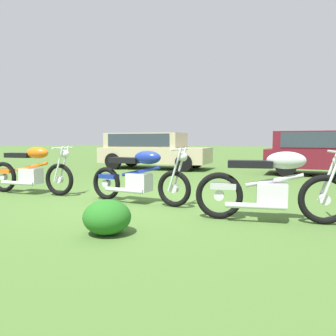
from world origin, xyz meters
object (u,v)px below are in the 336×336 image
motorcycle_orange (31,171)px  car_burgundy (332,150)px  motorcycle_silver (272,187)px  shrub_low (107,217)px  motorcycle_blue (139,177)px  car_beige (151,148)px

motorcycle_orange → car_burgundy: (5.41, 7.07, 0.34)m
car_burgundy → motorcycle_silver: bearing=-100.0°
car_burgundy → shrub_low: 8.92m
motorcycle_blue → car_beige: car_beige is taller
car_burgundy → car_beige: bearing=178.3°
motorcycle_orange → car_beige: 6.65m
car_beige → car_burgundy: same height
motorcycle_orange → shrub_low: size_ratio=3.63×
motorcycle_orange → car_burgundy: car_burgundy is taller
motorcycle_blue → motorcycle_orange: bearing=-175.3°
car_beige → shrub_low: 9.29m
motorcycle_orange → motorcycle_silver: 4.95m
motorcycle_orange → car_beige: bearing=89.7°
motorcycle_blue → car_burgundy: bearing=67.0°
car_beige → motorcycle_blue: bearing=-68.8°
motorcycle_orange → motorcycle_silver: bearing=-9.8°
motorcycle_orange → shrub_low: 3.71m
motorcycle_blue → motorcycle_silver: bearing=-6.1°
motorcycle_blue → car_beige: (-3.69, 6.31, 0.35)m
car_beige → car_burgundy: bearing=-4.5°
car_beige → car_burgundy: size_ratio=0.98×
motorcycle_orange → shrub_low: (3.34, -1.59, -0.28)m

